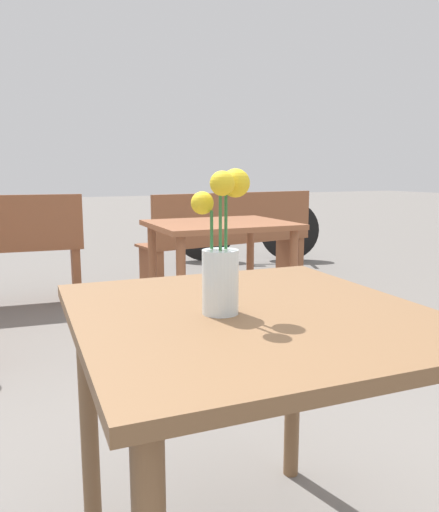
# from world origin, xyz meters

# --- Properties ---
(table_front) EXTENTS (0.84, 0.89, 0.71)m
(table_front) POSITION_xyz_m (0.00, 0.00, 0.60)
(table_front) COLOR brown
(table_front) RESTS_ON ground_plane
(flower_vase) EXTENTS (0.12, 0.12, 0.32)m
(flower_vase) POSITION_xyz_m (-0.07, 0.00, 0.83)
(flower_vase) COLOR silver
(flower_vase) RESTS_ON table_front
(bench_middle) EXTENTS (1.56, 0.55, 0.85)m
(bench_middle) POSITION_xyz_m (1.35, 2.72, 0.46)
(bench_middle) COLOR brown
(bench_middle) RESTS_ON ground_plane
(table_back) EXTENTS (0.82, 0.70, 0.73)m
(table_back) POSITION_xyz_m (0.73, 1.65, 0.60)
(table_back) COLOR brown
(table_back) RESTS_ON ground_plane
(bicycle) EXTENTS (1.57, 0.72, 0.79)m
(bicycle) POSITION_xyz_m (2.25, 4.06, 0.36)
(bicycle) COLOR black
(bicycle) RESTS_ON ground_plane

